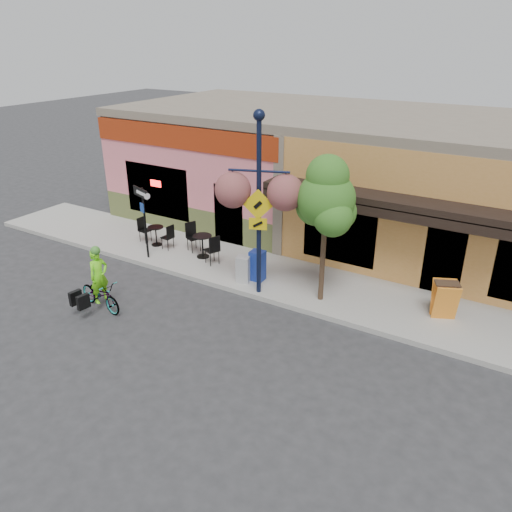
% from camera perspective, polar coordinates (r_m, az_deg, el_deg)
% --- Properties ---
extents(ground, '(90.00, 90.00, 0.00)m').
position_cam_1_polar(ground, '(14.22, -0.67, -5.96)').
color(ground, '#2D2D30').
rests_on(ground, ground).
extents(sidewalk, '(24.00, 3.00, 0.15)m').
position_cam_1_polar(sidewalk, '(15.71, 3.17, -2.58)').
color(sidewalk, '#9E9B93').
rests_on(sidewalk, ground).
extents(curb, '(24.00, 0.12, 0.15)m').
position_cam_1_polar(curb, '(14.59, 0.47, -4.78)').
color(curb, '#A8A59E').
rests_on(curb, ground).
extents(building, '(18.20, 8.20, 4.50)m').
position_cam_1_polar(building, '(19.70, 10.98, 9.35)').
color(building, '#E6717E').
rests_on(building, ground).
extents(bicycle, '(1.72, 0.80, 0.87)m').
position_cam_1_polar(bicycle, '(14.67, -17.36, -4.21)').
color(bicycle, maroon).
rests_on(bicycle, ground).
extents(cyclist_rider, '(0.45, 0.61, 1.55)m').
position_cam_1_polar(cyclist_rider, '(14.48, -17.39, -3.07)').
color(cyclist_rider, '#75FE1A').
rests_on(cyclist_rider, ground).
extents(lamp_post, '(1.80, 1.21, 5.24)m').
position_cam_1_polar(lamp_post, '(13.73, 0.33, 5.63)').
color(lamp_post, '#101733').
rests_on(lamp_post, sidewalk).
extents(one_way_sign, '(0.95, 0.51, 2.44)m').
position_cam_1_polar(one_way_sign, '(16.93, -12.55, 3.65)').
color(one_way_sign, black).
rests_on(one_way_sign, sidewalk).
extents(cafe_set_left, '(1.57, 0.88, 0.91)m').
position_cam_1_polar(cafe_set_left, '(18.16, -11.37, 2.57)').
color(cafe_set_left, black).
rests_on(cafe_set_left, sidewalk).
extents(cafe_set_right, '(1.91, 1.49, 1.03)m').
position_cam_1_polar(cafe_set_right, '(16.90, -6.14, 1.49)').
color(cafe_set_right, black).
rests_on(cafe_set_right, sidewalk).
extents(newspaper_box_blue, '(0.45, 0.40, 0.95)m').
position_cam_1_polar(newspaper_box_blue, '(15.25, 0.16, -1.11)').
color(newspaper_box_blue, '#1C37A8').
rests_on(newspaper_box_blue, sidewalk).
extents(newspaper_box_grey, '(0.47, 0.44, 0.83)m').
position_cam_1_polar(newspaper_box_grey, '(15.17, -1.46, -1.51)').
color(newspaper_box_grey, '#ADADAD').
rests_on(newspaper_box_grey, sidewalk).
extents(street_tree, '(2.12, 2.12, 4.22)m').
position_cam_1_polar(street_tree, '(13.60, 7.82, 2.94)').
color(street_tree, '#3D7A26').
rests_on(street_tree, sidewalk).
extents(sandwich_board, '(0.75, 0.67, 1.03)m').
position_cam_1_polar(sandwich_board, '(14.01, 20.92, -5.08)').
color(sandwich_board, orange).
rests_on(sandwich_board, sidewalk).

